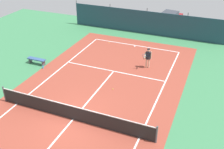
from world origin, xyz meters
The scene contains 10 objects.
ground_plane centered at (0.00, 0.00, 0.00)m, with size 36.00×36.00×0.00m, color #387A4C.
court_surface centered at (0.00, 0.00, 0.00)m, with size 11.02×26.60×0.01m.
tennis_net centered at (0.00, 0.00, 0.51)m, with size 10.12×0.10×1.10m.
back_fence centered at (0.00, 15.77, 0.67)m, with size 16.30×0.98×2.70m.
tennis_player centered at (2.26, 8.01, 0.96)m, with size 0.65×0.79×1.64m.
tennis_ball_near_player centered at (-2.56, 11.50, 0.03)m, with size 0.07×0.07×0.07m, color #CCDB33.
tennis_ball_midcourt centered at (0.94, 3.95, 0.03)m, with size 0.07×0.07×0.07m, color #CCDB33.
parked_car centered at (1.78, 18.28, 0.84)m, with size 2.45×4.41×1.68m.
courtside_bench centered at (-6.31, 5.15, 0.37)m, with size 1.60×0.40×0.49m.
water_bottle centered at (-5.39, 4.67, 0.12)m, with size 0.08×0.08×0.24m, color #338CD8.
Camera 1 is at (6.91, -10.68, 10.16)m, focal length 43.04 mm.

